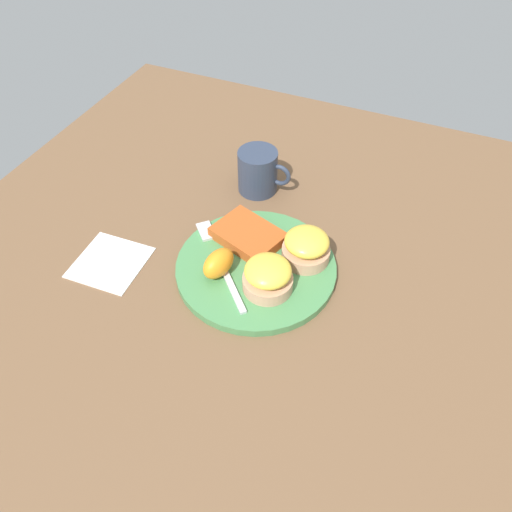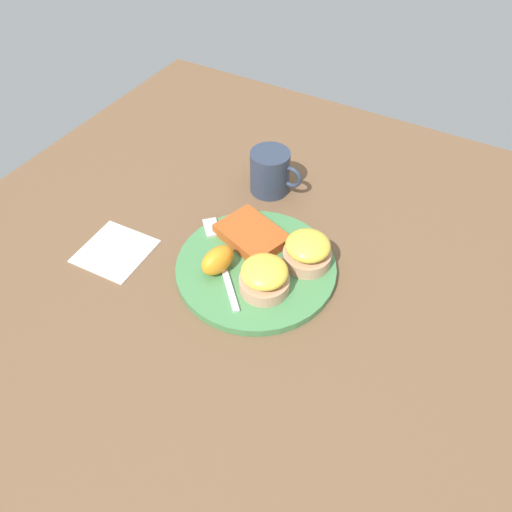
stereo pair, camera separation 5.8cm
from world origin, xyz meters
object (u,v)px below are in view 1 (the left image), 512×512
Objects in this scene: sandwich_benedict_right at (306,247)px; cup at (258,171)px; fork at (219,258)px; sandwich_benedict_left at (268,276)px; orange_wedge at (218,263)px; hashbrown_patty at (248,235)px.

cup is (-0.15, 0.15, 0.00)m from sandwich_benedict_right.
sandwich_benedict_right reaches higher than fork.
sandwich_benedict_left is at bearing -13.45° from fork.
sandwich_benedict_left is 1.29× the size of orange_wedge.
cup is (-0.02, 0.21, 0.02)m from fork.
cup is at bearing 116.30° from sandwich_benedict_left.
sandwich_benedict_right is at bearing 36.25° from orange_wedge.
orange_wedge is at bearing -143.75° from sandwich_benedict_right.
sandwich_benedict_left is 0.49× the size of fork.
sandwich_benedict_left is at bearing -50.04° from hashbrown_patty.
fork is 0.21m from cup.
sandwich_benedict_right reaches higher than orange_wedge.
fork is 1.57× the size of cup.
cup is at bearing 97.77° from orange_wedge.
hashbrown_patty is 0.15m from cup.
sandwich_benedict_right is 0.70× the size of hashbrown_patty.
hashbrown_patty is 0.69× the size of fork.
sandwich_benedict_right is 0.10m from hashbrown_patty.
orange_wedge reaches higher than fork.
cup reaches higher than orange_wedge.
sandwich_benedict_right is at bearing 24.41° from fork.
fork is at bearing -113.06° from hashbrown_patty.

